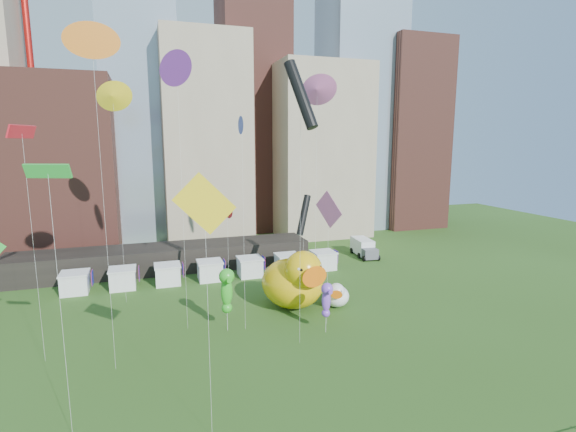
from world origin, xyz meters
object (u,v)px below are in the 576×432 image
object	(u,v)px
seahorse_purple	(327,297)
box_truck	(364,247)
small_duck	(336,295)
big_duck	(294,280)
seahorse_green	(227,287)

from	to	relation	value
seahorse_purple	box_truck	xyz separation A→B (m)	(15.55, 22.41, -2.03)
small_duck	big_duck	bearing A→B (deg)	-170.13
seahorse_purple	box_truck	distance (m)	27.36
small_duck	seahorse_green	size ratio (longest dim) A/B	0.68
seahorse_green	seahorse_purple	distance (m)	8.84
small_duck	seahorse_purple	bearing A→B (deg)	-98.25
small_duck	box_truck	world-z (taller)	small_duck
seahorse_green	box_truck	xyz separation A→B (m)	(23.78, 19.28, -2.80)
big_duck	seahorse_green	bearing A→B (deg)	-167.12
box_truck	big_duck	bearing A→B (deg)	-130.42
box_truck	seahorse_green	bearing A→B (deg)	-135.77
big_duck	small_duck	xyz separation A→B (m)	(4.20, -1.08, -1.64)
small_duck	seahorse_green	xyz separation A→B (m)	(-11.65, -2.23, 2.83)
big_duck	seahorse_purple	size ratio (longest dim) A/B	1.90
seahorse_green	seahorse_purple	bearing A→B (deg)	-24.00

